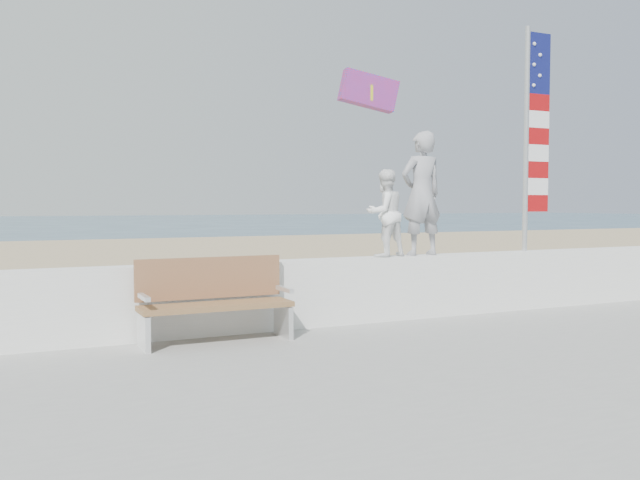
{
  "coord_description": "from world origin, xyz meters",
  "views": [
    {
      "loc": [
        -3.61,
        -6.23,
        1.82
      ],
      "look_at": [
        0.2,
        1.8,
        1.35
      ],
      "focal_mm": 38.0,
      "sensor_mm": 36.0,
      "label": 1
    }
  ],
  "objects_px": {
    "adult": "(422,194)",
    "child": "(385,213)",
    "bench": "(214,299)",
    "flag": "(533,130)"
  },
  "relations": [
    {
      "from": "child",
      "to": "flag",
      "type": "bearing_deg",
      "value": 171.94
    },
    {
      "from": "child",
      "to": "bench",
      "type": "height_order",
      "value": "child"
    },
    {
      "from": "child",
      "to": "bench",
      "type": "bearing_deg",
      "value": 1.75
    },
    {
      "from": "child",
      "to": "bench",
      "type": "relative_size",
      "value": 0.68
    },
    {
      "from": "adult",
      "to": "bench",
      "type": "xyz_separation_m",
      "value": [
        -3.24,
        -0.45,
        -1.29
      ]
    },
    {
      "from": "bench",
      "to": "flag",
      "type": "height_order",
      "value": "flag"
    },
    {
      "from": "adult",
      "to": "flag",
      "type": "xyz_separation_m",
      "value": [
        2.07,
        -0.0,
        1.02
      ]
    },
    {
      "from": "adult",
      "to": "bench",
      "type": "bearing_deg",
      "value": 8.27
    },
    {
      "from": "adult",
      "to": "child",
      "type": "xyz_separation_m",
      "value": [
        -0.61,
        0.0,
        -0.28
      ]
    },
    {
      "from": "adult",
      "to": "child",
      "type": "relative_size",
      "value": 1.45
    }
  ]
}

